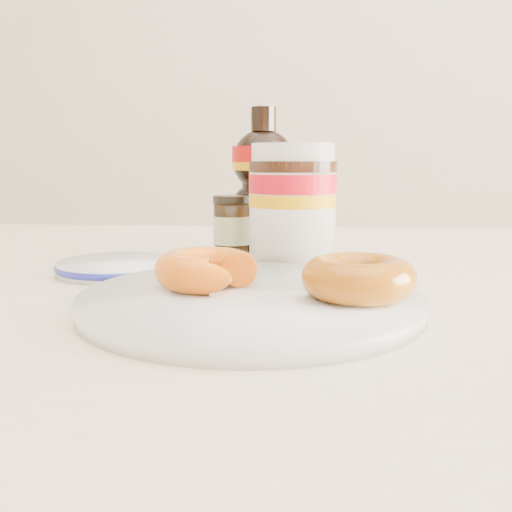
# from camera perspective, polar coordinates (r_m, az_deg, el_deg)

# --- Properties ---
(dining_table) EXTENTS (1.40, 0.90, 0.75)m
(dining_table) POSITION_cam_1_polar(r_m,az_deg,el_deg) (0.61, 2.86, -9.74)
(dining_table) COLOR #FAE9BE
(dining_table) RESTS_ON ground
(plate) EXTENTS (0.28, 0.28, 0.01)m
(plate) POSITION_cam_1_polar(r_m,az_deg,el_deg) (0.46, -0.49, -4.41)
(plate) COLOR white
(plate) RESTS_ON dining_table
(donut_bitten) EXTENTS (0.09, 0.09, 0.03)m
(donut_bitten) POSITION_cam_1_polar(r_m,az_deg,el_deg) (0.48, -5.01, -1.34)
(donut_bitten) COLOR orange
(donut_bitten) RESTS_ON plate
(donut_whole) EXTENTS (0.11, 0.11, 0.03)m
(donut_whole) POSITION_cam_1_polar(r_m,az_deg,el_deg) (0.45, 10.20, -2.14)
(donut_whole) COLOR #A2630A
(donut_whole) RESTS_ON plate
(nutella_jar) EXTENTS (0.10, 0.10, 0.14)m
(nutella_jar) POSITION_cam_1_polar(r_m,az_deg,el_deg) (0.64, 3.66, 5.50)
(nutella_jar) COLOR white
(nutella_jar) RESTS_ON dining_table
(syrup_bottle) EXTENTS (0.12, 0.11, 0.18)m
(syrup_bottle) POSITION_cam_1_polar(r_m,az_deg,el_deg) (0.73, 0.75, 7.47)
(syrup_bottle) COLOR black
(syrup_bottle) RESTS_ON dining_table
(dark_jar) EXTENTS (0.05, 0.05, 0.08)m
(dark_jar) POSITION_cam_1_polar(r_m,az_deg,el_deg) (0.70, -2.36, 2.89)
(dark_jar) COLOR black
(dark_jar) RESTS_ON dining_table
(blue_rim_saucer) EXTENTS (0.13, 0.13, 0.01)m
(blue_rim_saucer) POSITION_cam_1_polar(r_m,az_deg,el_deg) (0.63, -13.60, -1.00)
(blue_rim_saucer) COLOR white
(blue_rim_saucer) RESTS_ON dining_table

